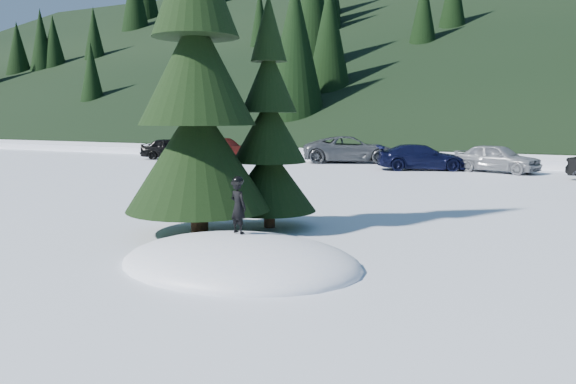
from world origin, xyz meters
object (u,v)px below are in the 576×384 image
at_px(spruce_short, 269,138).
at_px(car_3, 421,157).
at_px(car_0, 173,148).
at_px(car_1, 221,150).
at_px(spruce_tall, 197,83).
at_px(car_2, 351,149).
at_px(car_4, 497,158).
at_px(child_skier, 238,207).

height_order(spruce_short, car_3, spruce_short).
bearing_deg(car_0, car_3, -107.79).
bearing_deg(car_1, spruce_tall, -125.27).
distance_m(spruce_short, car_3, 16.12).
xyz_separation_m(spruce_tall, car_1, (-11.18, 17.26, -2.65)).
bearing_deg(car_0, car_2, -93.70).
height_order(car_1, car_2, car_2).
height_order(spruce_tall, spruce_short, spruce_tall).
bearing_deg(spruce_tall, car_2, 101.78).
height_order(spruce_tall, car_3, spruce_tall).
distance_m(spruce_short, car_1, 20.05).
xyz_separation_m(car_1, car_4, (15.17, 0.65, -0.00)).
bearing_deg(car_4, spruce_short, -172.94).
relative_size(spruce_tall, car_0, 2.22).
distance_m(car_2, car_4, 8.48).
bearing_deg(spruce_short, car_4, 79.73).
xyz_separation_m(child_skier, car_3, (-1.41, 18.91, -0.34)).
height_order(child_skier, car_4, child_skier).
height_order(spruce_tall, car_4, spruce_tall).
bearing_deg(car_0, spruce_tall, -157.42).
xyz_separation_m(spruce_short, car_2, (-5.19, 18.71, -1.35)).
relative_size(spruce_short, car_1, 1.31).
distance_m(car_1, car_3, 11.73).
height_order(spruce_short, car_2, spruce_short).
height_order(car_2, car_3, car_2).
distance_m(car_2, car_3, 5.45).
distance_m(child_skier, car_2, 22.44).
bearing_deg(car_1, child_skier, -123.14).
xyz_separation_m(car_0, car_4, (18.84, 0.49, 0.01)).
bearing_deg(child_skier, car_2, -59.22).
bearing_deg(car_4, car_3, 115.12).
bearing_deg(spruce_short, car_3, 91.60).
relative_size(spruce_short, car_0, 1.38).
distance_m(spruce_tall, car_4, 18.54).
xyz_separation_m(child_skier, car_1, (-13.14, 18.72, -0.30)).
bearing_deg(car_2, car_3, -142.80).
distance_m(car_0, car_1, 3.67).
bearing_deg(car_3, spruce_short, 158.49).
xyz_separation_m(car_1, car_2, (6.98, 2.85, 0.08)).
bearing_deg(spruce_short, car_2, 105.51).
relative_size(spruce_short, child_skier, 5.47).
xyz_separation_m(car_3, car_4, (3.44, 0.47, 0.04)).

